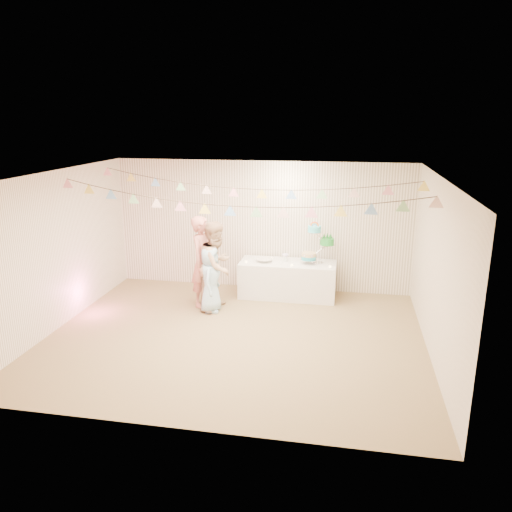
% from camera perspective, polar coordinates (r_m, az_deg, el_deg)
% --- Properties ---
extents(floor, '(6.00, 6.00, 0.00)m').
position_cam_1_polar(floor, '(8.17, -2.43, -9.24)').
color(floor, olive).
rests_on(floor, ground).
extents(ceiling, '(6.00, 6.00, 0.00)m').
position_cam_1_polar(ceiling, '(7.45, -2.67, 9.19)').
color(ceiling, silver).
rests_on(ceiling, ground).
extents(back_wall, '(6.00, 6.00, 0.00)m').
position_cam_1_polar(back_wall, '(10.09, 0.64, 3.47)').
color(back_wall, white).
rests_on(back_wall, ground).
extents(front_wall, '(6.00, 6.00, 0.00)m').
position_cam_1_polar(front_wall, '(5.44, -8.50, -7.71)').
color(front_wall, white).
rests_on(front_wall, ground).
extents(left_wall, '(5.00, 5.00, 0.00)m').
position_cam_1_polar(left_wall, '(8.86, -21.81, 0.57)').
color(left_wall, white).
rests_on(left_wall, ground).
extents(right_wall, '(5.00, 5.00, 0.00)m').
position_cam_1_polar(right_wall, '(7.64, 19.97, -1.57)').
color(right_wall, white).
rests_on(right_wall, ground).
extents(table, '(1.86, 0.74, 0.70)m').
position_cam_1_polar(table, '(9.82, 3.64, -2.68)').
color(table, white).
rests_on(table, floor).
extents(cake_stand, '(0.68, 0.40, 0.76)m').
position_cam_1_polar(cake_stand, '(9.60, 7.02, 1.67)').
color(cake_stand, silver).
rests_on(cake_stand, table).
extents(cake_bottom, '(0.31, 0.31, 0.15)m').
position_cam_1_polar(cake_bottom, '(9.63, 6.04, -0.07)').
color(cake_bottom, '#27A4B6').
rests_on(cake_bottom, cake_stand).
extents(cake_middle, '(0.27, 0.27, 0.22)m').
position_cam_1_polar(cake_middle, '(9.68, 8.11, 1.61)').
color(cake_middle, '#1F8E2E').
rests_on(cake_middle, cake_stand).
extents(cake_top_tier, '(0.25, 0.25, 0.19)m').
position_cam_1_polar(cake_top_tier, '(9.52, 6.69, 3.08)').
color(cake_top_tier, '#46CEDC').
rests_on(cake_top_tier, cake_stand).
extents(platter, '(0.32, 0.32, 0.02)m').
position_cam_1_polar(platter, '(9.71, 0.96, -0.32)').
color(platter, white).
rests_on(platter, table).
extents(posy, '(0.15, 0.15, 0.17)m').
position_cam_1_polar(posy, '(9.73, 3.38, 0.14)').
color(posy, white).
rests_on(posy, table).
extents(person_adult_a, '(0.52, 0.69, 1.70)m').
position_cam_1_polar(person_adult_a, '(9.26, -6.06, -0.62)').
color(person_adult_a, '#C27165').
rests_on(person_adult_a, floor).
extents(person_adult_b, '(0.80, 0.92, 1.64)m').
position_cam_1_polar(person_adult_b, '(9.09, -4.53, -1.10)').
color(person_adult_b, tan).
rests_on(person_adult_b, floor).
extents(person_child, '(0.40, 0.60, 1.21)m').
position_cam_1_polar(person_child, '(9.03, -5.23, -2.68)').
color(person_child, '#AAD5F1').
rests_on(person_child, floor).
extents(bunting_back, '(5.60, 1.10, 0.40)m').
position_cam_1_polar(bunting_back, '(8.55, -0.96, 8.37)').
color(bunting_back, pink).
rests_on(bunting_back, ceiling).
extents(bunting_front, '(5.60, 0.90, 0.36)m').
position_cam_1_polar(bunting_front, '(7.30, -3.00, 6.83)').
color(bunting_front, '#72A5E5').
rests_on(bunting_front, ceiling).
extents(tealight_0, '(0.04, 0.04, 0.03)m').
position_cam_1_polar(tealight_0, '(9.69, -1.13, -0.64)').
color(tealight_0, '#FFD88C').
rests_on(tealight_0, table).
extents(tealight_1, '(0.04, 0.04, 0.03)m').
position_cam_1_polar(tealight_1, '(9.92, 1.80, -0.24)').
color(tealight_1, '#FFD88C').
rests_on(tealight_1, table).
extents(tealight_2, '(0.04, 0.04, 0.03)m').
position_cam_1_polar(tealight_2, '(9.49, 4.11, -1.04)').
color(tealight_2, '#FFD88C').
rests_on(tealight_2, table).
extents(tealight_3, '(0.04, 0.04, 0.03)m').
position_cam_1_polar(tealight_3, '(9.88, 5.84, -0.38)').
color(tealight_3, '#FFD88C').
rests_on(tealight_3, table).
extents(tealight_4, '(0.04, 0.04, 0.03)m').
position_cam_1_polar(tealight_4, '(9.48, 8.47, -1.19)').
color(tealight_4, '#FFD88C').
rests_on(tealight_4, table).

